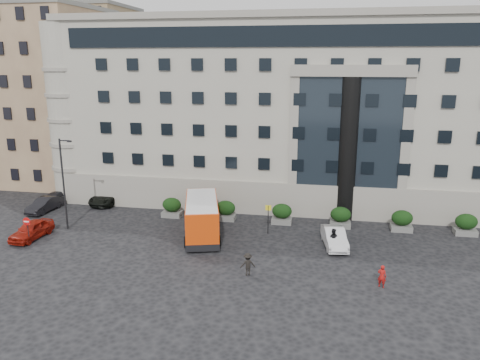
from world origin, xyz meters
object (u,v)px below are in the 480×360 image
object	(u,v)px
hedge_a	(172,207)
white_taxi	(334,237)
red_truck	(116,183)
pedestrian_b	(333,239)
parked_car_b	(44,205)
pedestrian_a	(382,276)
hedge_b	(226,210)
street_lamp	(64,181)
no_entry_sign	(27,226)
parked_car_a	(32,230)
hedge_e	(402,221)
hedge_f	(466,224)
pedestrian_c	(248,264)
parked_car_d	(109,196)
parked_car_c	(53,200)
hedge_d	(341,217)
bus_stop_sign	(268,214)
hedge_c	(282,214)
minibus	(202,216)

from	to	relation	value
hedge_a	white_taxi	bearing A→B (deg)	-17.15
red_truck	pedestrian_b	size ratio (longest dim) A/B	3.24
red_truck	parked_car_b	world-z (taller)	red_truck
red_truck	pedestrian_a	world-z (taller)	red_truck
red_truck	hedge_b	bearing A→B (deg)	-26.33
street_lamp	no_entry_sign	size ratio (longest dim) A/B	3.45
hedge_b	parked_car_a	distance (m)	16.63
hedge_e	hedge_f	bearing A→B (deg)	0.00
parked_car_b	pedestrian_c	xyz separation A→B (m)	(21.88, -10.18, 0.12)
hedge_e	parked_car_d	bearing A→B (deg)	174.05
no_entry_sign	parked_car_c	world-z (taller)	no_entry_sign
parked_car_b	parked_car_c	distance (m)	1.96
hedge_f	parked_car_d	distance (m)	33.89
hedge_d	bus_stop_sign	distance (m)	6.76
hedge_d	parked_car_d	world-z (taller)	hedge_d
pedestrian_a	parked_car_c	bearing A→B (deg)	-0.45
hedge_f	no_entry_sign	distance (m)	36.11
street_lamp	red_truck	world-z (taller)	street_lamp
hedge_b	parked_car_d	xyz separation A→B (m)	(-12.96, 2.98, -0.20)
white_taxi	hedge_b	bearing A→B (deg)	145.33
parked_car_c	no_entry_sign	bearing A→B (deg)	-70.83
hedge_f	parked_car_d	world-z (taller)	hedge_f
street_lamp	white_taxi	size ratio (longest dim) A/B	1.77
hedge_c	pedestrian_c	distance (m)	11.05
parked_car_c	white_taxi	xyz separation A→B (m)	(28.04, -5.78, 0.12)
street_lamp	pedestrian_c	world-z (taller)	street_lamp
hedge_b	parked_car_a	xyz separation A→B (m)	(-14.87, -7.45, -0.20)
street_lamp	no_entry_sign	world-z (taller)	street_lamp
pedestrian_b	pedestrian_c	bearing A→B (deg)	55.25
hedge_c	minibus	size ratio (longest dim) A/B	0.23
street_lamp	hedge_c	bearing A→B (deg)	14.67
hedge_b	hedge_f	size ratio (longest dim) A/B	1.00
red_truck	pedestrian_b	bearing A→B (deg)	-29.57
hedge_d	pedestrian_c	bearing A→B (deg)	-120.52
hedge_d	pedestrian_a	world-z (taller)	hedge_d
hedge_d	pedestrian_c	distance (m)	12.74
hedge_e	no_entry_sign	size ratio (longest dim) A/B	0.79
hedge_d	hedge_e	bearing A→B (deg)	0.00
white_taxi	pedestrian_c	distance (m)	8.66
hedge_c	parked_car_c	bearing A→B (deg)	177.21
bus_stop_sign	hedge_b	bearing A→B (deg)	146.93
no_entry_sign	white_taxi	distance (m)	24.42
no_entry_sign	pedestrian_a	bearing A→B (deg)	-4.83
hedge_c	pedestrian_b	distance (m)	7.03
minibus	parked_car_d	distance (m)	14.00
hedge_c	parked_car_b	xyz separation A→B (m)	(-23.16, -0.80, -0.24)
hedge_a	red_truck	distance (m)	9.62
bus_stop_sign	white_taxi	bearing A→B (deg)	-18.40
red_truck	parked_car_d	world-z (taller)	red_truck
hedge_f	red_truck	distance (m)	34.44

